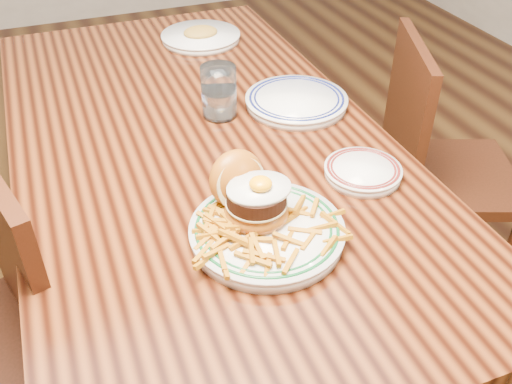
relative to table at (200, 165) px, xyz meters
name	(u,v)px	position (x,y,z in m)	size (l,w,h in m)	color
floor	(213,337)	(0.00, 0.00, -0.66)	(6.00, 6.00, 0.00)	black
table	(200,165)	(0.00, 0.00, 0.00)	(0.85, 1.60, 0.75)	black
chair_right	(434,164)	(0.76, 0.03, -0.21)	(0.51, 0.51, 0.85)	#3C180C
main_plate	(262,218)	(0.01, -0.38, 0.13)	(0.29, 0.30, 0.14)	white
side_plate	(363,171)	(0.28, -0.29, 0.10)	(0.16, 0.16, 0.03)	white
rear_plate	(296,101)	(0.28, 0.04, 0.10)	(0.26, 0.26, 0.03)	white
water_glass	(219,95)	(0.08, 0.07, 0.15)	(0.09, 0.09, 0.13)	white
far_plate	(201,36)	(0.17, 0.54, 0.10)	(0.25, 0.25, 0.04)	white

